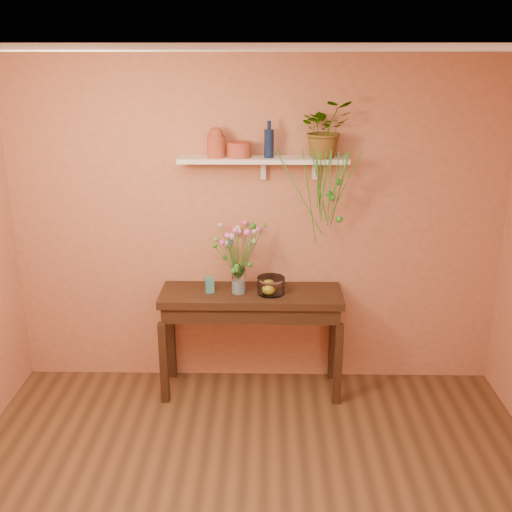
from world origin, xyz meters
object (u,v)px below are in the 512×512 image
(blue_bottle, at_px, (269,143))
(bouquet, at_px, (238,243))
(sideboard, at_px, (251,307))
(terracotta_jug, at_px, (216,143))
(glass_vase, at_px, (239,282))
(spider_plant, at_px, (325,129))
(glass_bowl, at_px, (271,286))

(blue_bottle, relative_size, bouquet, 0.60)
(sideboard, distance_m, bouquet, 0.55)
(terracotta_jug, xyz_separation_m, glass_vase, (0.17, -0.12, -1.07))
(terracotta_jug, height_order, bouquet, terracotta_jug)
(glass_vase, relative_size, bouquet, 0.49)
(sideboard, bearing_deg, blue_bottle, 39.42)
(spider_plant, bearing_deg, blue_bottle, -177.82)
(bouquet, bearing_deg, blue_bottle, 25.41)
(spider_plant, bearing_deg, terracotta_jug, -178.13)
(glass_bowl, bearing_deg, bouquet, 175.65)
(glass_vase, relative_size, glass_bowl, 1.02)
(spider_plant, bearing_deg, glass_bowl, -159.46)
(terracotta_jug, relative_size, glass_vase, 1.01)
(blue_bottle, relative_size, glass_bowl, 1.25)
(blue_bottle, height_order, glass_vase, blue_bottle)
(glass_bowl, bearing_deg, glass_vase, 179.45)
(terracotta_jug, distance_m, glass_bowl, 1.19)
(spider_plant, bearing_deg, sideboard, -167.18)
(blue_bottle, height_order, spider_plant, spider_plant)
(terracotta_jug, bearing_deg, blue_bottle, 1.55)
(sideboard, relative_size, terracotta_jug, 6.33)
(sideboard, xyz_separation_m, terracotta_jug, (-0.26, 0.10, 1.29))
(terracotta_jug, distance_m, glass_vase, 1.09)
(bouquet, bearing_deg, terracotta_jug, 147.25)
(glass_bowl, bearing_deg, blue_bottle, 99.58)
(terracotta_jug, distance_m, spider_plant, 0.83)
(spider_plant, bearing_deg, glass_vase, -167.35)
(spider_plant, height_order, glass_vase, spider_plant)
(terracotta_jug, height_order, glass_bowl, terracotta_jug)
(terracotta_jug, xyz_separation_m, blue_bottle, (0.40, 0.01, 0.00))
(blue_bottle, bearing_deg, sideboard, -140.58)
(spider_plant, height_order, bouquet, spider_plant)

